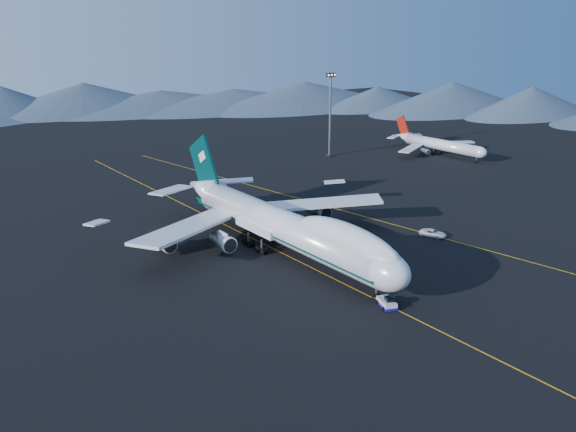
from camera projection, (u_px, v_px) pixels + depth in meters
ground at (284, 254)px, 125.38m from camera, size 500.00×500.00×0.00m
taxiway_line_main at (284, 254)px, 125.38m from camera, size 0.25×220.00×0.01m
taxiway_line_side at (365, 217)px, 149.71m from camera, size 28.08×198.09×0.01m
boeing_747 at (284, 226)px, 123.75m from camera, size 59.62×72.43×19.37m
pushback_tug at (387, 303)px, 101.79m from camera, size 3.45×4.65×1.82m
second_jet at (439, 144)px, 220.47m from camera, size 36.33×41.05×11.68m
service_van at (433, 233)px, 135.41m from camera, size 4.45×6.18×1.56m
floodlight_mast at (330, 115)px, 215.32m from camera, size 3.44×2.58×27.81m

